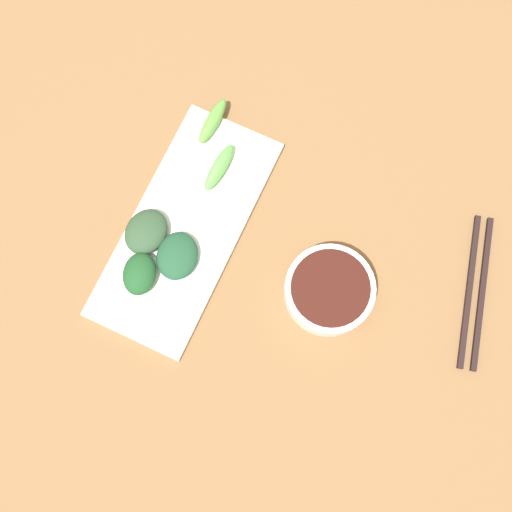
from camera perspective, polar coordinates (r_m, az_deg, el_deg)
name	(u,v)px	position (r m, az deg, el deg)	size (l,w,h in m)	color
tabletop	(226,249)	(0.99, -2.60, 0.65)	(2.10, 2.10, 0.02)	brown
sauce_bowl	(330,289)	(0.95, 6.40, -2.91)	(0.13, 0.13, 0.04)	white
serving_plate	(185,229)	(0.99, -6.15, 2.37)	(0.16, 0.36, 0.01)	white
broccoli_leafy_0	(177,256)	(0.96, -6.85, 0.01)	(0.06, 0.07, 0.02)	#1E492E
broccoli_stalk_1	(219,167)	(0.99, -3.21, 7.71)	(0.02, 0.08, 0.02)	#60B94D
broccoli_leafy_2	(146,232)	(0.97, -9.52, 2.10)	(0.06, 0.07, 0.03)	#2D482E
broccoli_leafy_3	(140,274)	(0.96, -10.07, -1.53)	(0.05, 0.06, 0.03)	#1C4A24
broccoli_stalk_4	(213,121)	(1.03, -3.78, 11.61)	(0.02, 0.08, 0.02)	#5D9F3F
chopsticks	(475,292)	(1.01, 18.50, -2.95)	(0.08, 0.23, 0.01)	black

